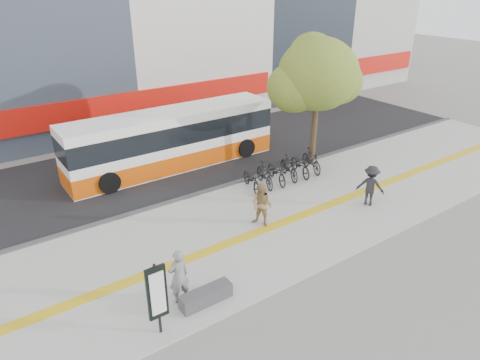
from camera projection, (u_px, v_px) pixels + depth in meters
ground at (253, 255)px, 15.01m from camera, size 120.00×120.00×0.00m
sidewalk at (229, 235)px, 16.10m from camera, size 40.00×7.00×0.08m
tactile_strip at (237, 240)px, 15.71m from camera, size 40.00×0.45×0.01m
street at (146, 169)px, 21.66m from camera, size 40.00×8.00×0.06m
curb at (184, 198)px, 18.68m from camera, size 40.00×0.25×0.14m
bench at (206, 296)px, 12.64m from camera, size 1.60×0.45×0.45m
signboard at (157, 294)px, 11.13m from camera, size 0.55×0.10×2.20m
street_tree at (316, 75)px, 20.38m from camera, size 4.40×3.80×6.31m
bus at (172, 141)px, 21.40m from camera, size 10.56×2.50×2.81m
bicycle_row at (283, 170)px, 20.12m from camera, size 4.69×2.04×1.12m
seated_woman at (179, 276)px, 12.45m from camera, size 0.64×0.42×1.74m
pedestrian_tan at (262, 205)px, 16.32m from camera, size 0.94×1.03×1.72m
pedestrian_dark at (371, 186)px, 17.83m from camera, size 1.14×1.29×1.74m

